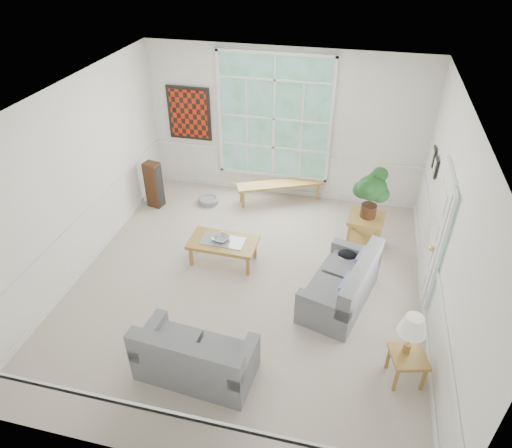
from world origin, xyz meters
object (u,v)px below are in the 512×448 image
at_px(loveseat_front, 196,351).
at_px(end_table, 364,231).
at_px(coffee_table, 223,251).
at_px(side_table, 406,367).
at_px(loveseat_right, 340,280).

xyz_separation_m(loveseat_front, end_table, (1.97, 3.29, -0.10)).
relative_size(loveseat_front, coffee_table, 1.30).
xyz_separation_m(coffee_table, end_table, (2.30, 1.02, 0.09)).
distance_m(coffee_table, end_table, 2.52).
bearing_deg(end_table, side_table, -77.09).
bearing_deg(loveseat_front, side_table, 16.05).
bearing_deg(end_table, coffee_table, -156.02).
xyz_separation_m(coffee_table, side_table, (2.93, -1.76, 0.01)).
bearing_deg(coffee_table, side_table, -29.81).
xyz_separation_m(loveseat_right, end_table, (0.31, 1.54, -0.11)).
bearing_deg(side_table, loveseat_front, -168.83).
bearing_deg(loveseat_right, side_table, -37.09).
relative_size(loveseat_right, coffee_table, 1.35).
height_order(loveseat_right, coffee_table, loveseat_right).
bearing_deg(loveseat_right, loveseat_front, -117.70).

